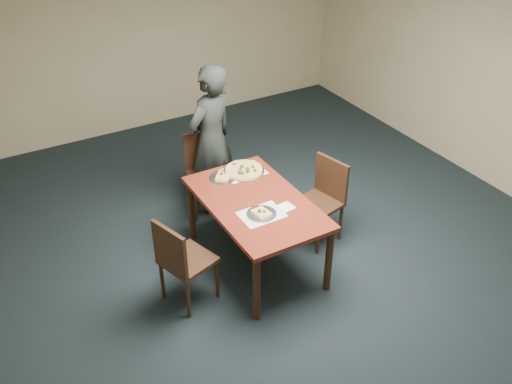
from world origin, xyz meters
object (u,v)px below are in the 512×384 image
chair_right (323,196)px  pizza_pan (244,170)px  chair_left (181,259)px  chair_far (205,168)px  slice_plate_near (262,213)px  diner (211,140)px  dining_table (256,209)px  slice_plate_far (223,177)px

chair_right → pizza_pan: chair_right is taller
chair_left → pizza_pan: bearing=-73.4°
chair_far → slice_plate_near: bearing=-78.8°
chair_left → pizza_pan: (1.03, 0.70, 0.26)m
diner → slice_plate_near: diner is taller
dining_table → chair_right: bearing=2.2°
pizza_pan → slice_plate_near: pizza_pan is taller
dining_table → chair_right: chair_right is taller
chair_right → slice_plate_near: chair_right is taller
chair_left → slice_plate_far: chair_left is taller
chair_far → chair_right: 1.40m
diner → chair_left: bearing=32.6°
chair_far → chair_right: bearing=-39.5°
dining_table → chair_left: size_ratio=1.65×
slice_plate_near → slice_plate_far: slice_plate_near is taller
chair_left → slice_plate_far: bearing=-65.9°
dining_table → slice_plate_far: 0.55m
pizza_pan → slice_plate_near: 0.78m
dining_table → chair_left: 0.90m
dining_table → pizza_pan: pizza_pan is taller
chair_far → slice_plate_near: chair_far is taller
slice_plate_far → dining_table: bearing=-81.1°
slice_plate_far → chair_right: bearing=-28.6°
chair_far → pizza_pan: chair_far is taller
dining_table → diner: (0.08, 1.12, 0.21)m
pizza_pan → slice_plate_near: size_ratio=1.52×
chair_far → slice_plate_far: (-0.09, -0.63, 0.25)m
slice_plate_far → pizza_pan: bearing=-1.0°
chair_far → diner: (0.07, -0.03, 0.35)m
chair_left → diner: 1.64m
chair_left → slice_plate_near: bearing=-111.2°
chair_left → slice_plate_far: size_ratio=3.25×
dining_table → chair_far: bearing=89.8°
chair_left → diner: diner is taller
dining_table → pizza_pan: 0.56m
pizza_pan → slice_plate_near: bearing=-106.8°
dining_table → pizza_pan: (0.16, 0.53, 0.11)m
diner → slice_plate_far: diner is taller
chair_far → slice_plate_near: 1.40m
slice_plate_far → diner: bearing=74.8°
slice_plate_far → slice_plate_near: bearing=-88.9°
diner → chair_far: bearing=-45.1°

